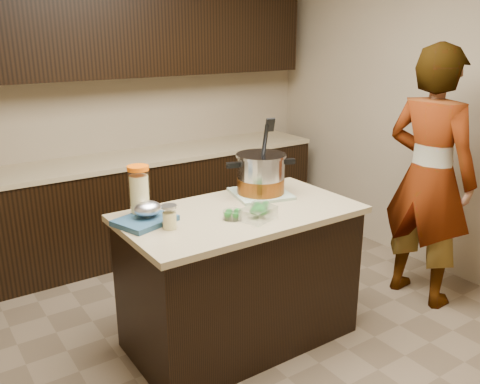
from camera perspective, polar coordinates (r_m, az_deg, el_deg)
The scene contains 13 objects.
ground_plane at distance 3.52m, azimuth -0.00°, elevation -16.01°, with size 4.00×4.00×0.00m, color brown.
room_shell at distance 2.94m, azimuth -0.00°, elevation 13.00°, with size 4.04×4.04×2.72m.
back_cabinets at distance 4.59m, azimuth -12.33°, elevation 4.50°, with size 3.60×0.63×2.33m.
island at distance 3.29m, azimuth -0.00°, elevation -9.45°, with size 1.46×0.81×0.90m.
dish_towel at distance 3.41m, azimuth 2.33°, elevation -0.18°, with size 0.36×0.36×0.02m, color #5E8C65.
stock_pot at distance 3.37m, azimuth 2.36°, elevation 1.77°, with size 0.46×0.42×0.48m.
lemonade_pitcher at distance 3.03m, azimuth -11.23°, elevation -0.19°, with size 0.14×0.14×0.31m.
mason_jar at distance 2.85m, azimuth -7.93°, elevation -2.85°, with size 0.11×0.11×0.15m.
broccoli_tub_left at distance 2.97m, azimuth -0.84°, elevation -2.60°, with size 0.14×0.14×0.05m.
broccoli_tub_right at distance 3.10m, azimuth 2.38°, elevation -1.73°, with size 0.14×0.14×0.06m.
broccoli_tub_rect at distance 2.97m, azimuth 2.07°, elevation -2.50°, with size 0.24×0.20×0.07m.
blue_tray at distance 2.96m, azimuth -10.49°, elevation -2.67°, with size 0.38×0.34×0.12m.
person at distance 3.91m, azimuth 20.47°, elevation 1.54°, with size 0.69×0.45×1.89m, color gray.
Camera 1 is at (-1.65, -2.43, 1.95)m, focal length 38.00 mm.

